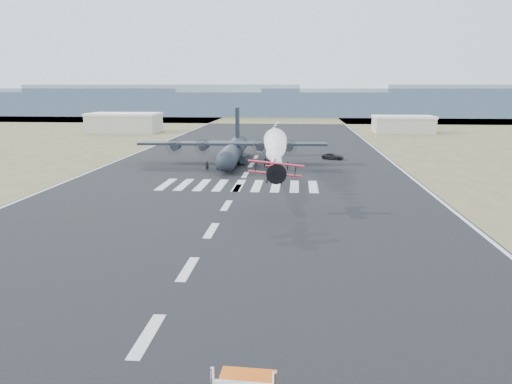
# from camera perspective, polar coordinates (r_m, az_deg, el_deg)

# --- Properties ---
(ground) EXTENTS (500.00, 500.00, 0.00)m
(ground) POSITION_cam_1_polar(r_m,az_deg,el_deg) (33.91, -12.31, -15.74)
(ground) COLOR black
(ground) RESTS_ON ground
(scrub_far) EXTENTS (500.00, 80.00, 0.00)m
(scrub_far) POSITION_cam_1_polar(r_m,az_deg,el_deg) (259.27, 2.72, 8.42)
(scrub_far) COLOR brown
(scrub_far) RESTS_ON ground
(runway_markings) EXTENTS (60.00, 260.00, 0.01)m
(runway_markings) POSITION_cam_1_polar(r_m,az_deg,el_deg) (90.47, -1.25, 1.97)
(runway_markings) COLOR silver
(runway_markings) RESTS_ON ground
(ridge_seg_b) EXTENTS (150.00, 50.00, 15.00)m
(ridge_seg_b) POSITION_cam_1_polar(r_m,az_deg,el_deg) (320.62, -21.31, 9.64)
(ridge_seg_b) COLOR #889BAC
(ridge_seg_b) RESTS_ON ground
(ridge_seg_c) EXTENTS (150.00, 50.00, 17.00)m
(ridge_seg_c) POSITION_cam_1_polar(r_m,az_deg,el_deg) (298.14, -9.84, 10.35)
(ridge_seg_c) COLOR #889BAC
(ridge_seg_c) RESTS_ON ground
(ridge_seg_d) EXTENTS (150.00, 50.00, 13.00)m
(ridge_seg_d) POSITION_cam_1_polar(r_m,az_deg,el_deg) (288.92, 2.95, 10.06)
(ridge_seg_d) COLOR #889BAC
(ridge_seg_d) RESTS_ON ground
(ridge_seg_e) EXTENTS (150.00, 50.00, 15.00)m
(ridge_seg_e) POSITION_cam_1_polar(r_m,az_deg,el_deg) (294.05, 15.91, 9.86)
(ridge_seg_e) COLOR #889BAC
(ridge_seg_e) RESTS_ON ground
(hangar_left) EXTENTS (24.50, 14.50, 6.70)m
(hangar_left) POSITION_cam_1_polar(r_m,az_deg,el_deg) (184.56, -14.80, 7.71)
(hangar_left) COLOR #A5A292
(hangar_left) RESTS_ON ground
(hangar_right) EXTENTS (20.50, 12.50, 5.90)m
(hangar_right) POSITION_cam_1_polar(r_m,az_deg,el_deg) (182.78, 16.46, 7.46)
(hangar_right) COLOR #A5A292
(hangar_right) RESTS_ON ground
(aerobatic_biplane) EXTENTS (6.86, 6.14, 2.93)m
(aerobatic_biplane) POSITION_cam_1_polar(r_m,az_deg,el_deg) (61.10, 2.20, 2.55)
(aerobatic_biplane) COLOR #AA0B2B
(smoke_trail) EXTENTS (4.30, 31.64, 4.30)m
(smoke_trail) POSITION_cam_1_polar(r_m,az_deg,el_deg) (86.98, 2.17, 5.48)
(smoke_trail) COLOR white
(transport_aircraft) EXTENTS (38.51, 31.73, 11.14)m
(transport_aircraft) POSITION_cam_1_polar(r_m,az_deg,el_deg) (104.36, -2.62, 4.88)
(transport_aircraft) COLOR black
(transport_aircraft) RESTS_ON ground
(support_vehicle) EXTENTS (5.27, 4.04, 1.33)m
(support_vehicle) POSITION_cam_1_polar(r_m,az_deg,el_deg) (111.59, 8.77, 4.06)
(support_vehicle) COLOR black
(support_vehicle) RESTS_ON ground
(crew_a) EXTENTS (0.77, 0.67, 1.87)m
(crew_a) POSITION_cam_1_polar(r_m,az_deg,el_deg) (95.34, -5.63, 2.99)
(crew_a) COLOR black
(crew_a) RESTS_ON ground
(crew_b) EXTENTS (0.93, 0.64, 1.79)m
(crew_b) POSITION_cam_1_polar(r_m,az_deg,el_deg) (99.04, 1.04, 3.36)
(crew_b) COLOR black
(crew_b) RESTS_ON ground
(crew_c) EXTENTS (1.24, 0.97, 1.74)m
(crew_c) POSITION_cam_1_polar(r_m,az_deg,el_deg) (98.77, -3.76, 3.29)
(crew_c) COLOR black
(crew_c) RESTS_ON ground
(crew_d) EXTENTS (1.12, 1.19, 1.85)m
(crew_d) POSITION_cam_1_polar(r_m,az_deg,el_deg) (100.34, -3.05, 3.47)
(crew_d) COLOR black
(crew_d) RESTS_ON ground
(crew_e) EXTENTS (0.82, 0.52, 1.65)m
(crew_e) POSITION_cam_1_polar(r_m,az_deg,el_deg) (99.37, -3.16, 3.33)
(crew_e) COLOR black
(crew_e) RESTS_ON ground
(crew_f) EXTENTS (0.97, 1.58, 1.62)m
(crew_f) POSITION_cam_1_polar(r_m,az_deg,el_deg) (99.72, 1.39, 3.36)
(crew_f) COLOR black
(crew_f) RESTS_ON ground
(crew_g) EXTENTS (0.61, 0.69, 1.59)m
(crew_g) POSITION_cam_1_polar(r_m,az_deg,el_deg) (95.61, 3.60, 2.96)
(crew_g) COLOR black
(crew_g) RESTS_ON ground
(crew_h) EXTENTS (0.84, 1.03, 1.82)m
(crew_h) POSITION_cam_1_polar(r_m,az_deg,el_deg) (95.93, -4.51, 3.05)
(crew_h) COLOR black
(crew_h) RESTS_ON ground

